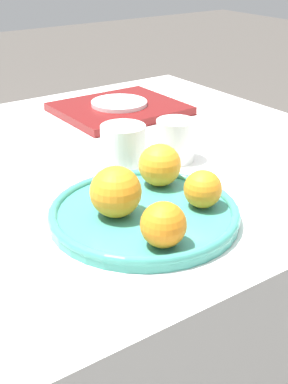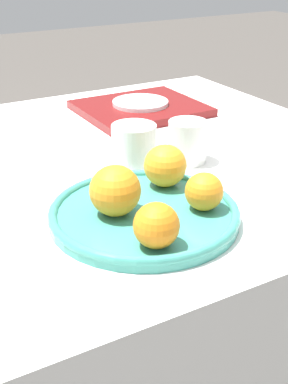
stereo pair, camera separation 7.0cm
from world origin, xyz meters
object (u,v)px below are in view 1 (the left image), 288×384
at_px(orange_1, 203,189).
at_px(orange_3, 163,225).
at_px(cup_0, 123,147).
at_px(serving_tray, 119,109).
at_px(orange_2, 160,165).
at_px(cup_1, 175,140).
at_px(orange_0, 116,192).
at_px(fruit_platter, 144,213).
at_px(side_plate, 119,103).

distance_m(orange_1, orange_3, 0.14).
bearing_deg(cup_0, orange_3, -113.31).
xyz_separation_m(orange_1, serving_tray, (0.19, 0.54, -0.04)).
distance_m(orange_2, cup_1, 0.16).
height_order(orange_0, orange_2, orange_0).
bearing_deg(orange_1, orange_2, 93.55).
distance_m(cup_0, cup_1, 0.11).
distance_m(fruit_platter, cup_1, 0.26).
distance_m(orange_0, orange_2, 0.13).
bearing_deg(orange_0, orange_1, -22.96).
bearing_deg(fruit_platter, orange_0, 161.79).
height_order(serving_tray, cup_1, cup_1).
relative_size(orange_2, side_plate, 0.52).
bearing_deg(serving_tray, cup_0, -121.41).
xyz_separation_m(orange_3, cup_1, (0.23, 0.27, -0.01)).
distance_m(serving_tray, side_plate, 0.02).
bearing_deg(serving_tray, orange_0, -123.24).
bearing_deg(orange_3, fruit_platter, 69.52).
xyz_separation_m(orange_1, cup_1, (0.11, 0.21, -0.01)).
bearing_deg(orange_3, side_plate, 62.48).
bearing_deg(cup_1, orange_1, -117.72).
distance_m(fruit_platter, orange_0, 0.06).
relative_size(fruit_platter, orange_1, 4.96).
bearing_deg(serving_tray, orange_2, -114.26).
bearing_deg(fruit_platter, side_plate, 61.17).
height_order(orange_1, cup_1, cup_1).
distance_m(orange_0, cup_1, 0.28).
distance_m(serving_tray, cup_1, 0.34).
bearing_deg(cup_1, serving_tray, 76.63).
xyz_separation_m(serving_tray, cup_0, (-0.18, -0.30, 0.03)).
xyz_separation_m(serving_tray, side_plate, (0.00, 0.00, 0.02)).
height_order(orange_0, side_plate, orange_0).
bearing_deg(orange_1, serving_tray, 70.70).
xyz_separation_m(orange_1, side_plate, (0.19, 0.54, -0.02)).
bearing_deg(orange_1, cup_1, 62.28).
xyz_separation_m(fruit_platter, orange_2, (0.08, 0.07, 0.04)).
bearing_deg(side_plate, orange_1, -109.30).
xyz_separation_m(fruit_platter, serving_tray, (0.27, 0.50, -0.00)).
relative_size(orange_0, orange_3, 1.23).
xyz_separation_m(orange_0, orange_1, (0.13, -0.05, -0.01)).
relative_size(serving_tray, cup_0, 3.41).
relative_size(orange_2, serving_tray, 0.25).
distance_m(orange_1, cup_0, 0.24).
height_order(fruit_platter, orange_3, orange_3).
bearing_deg(orange_3, serving_tray, 62.48).
height_order(fruit_platter, orange_0, orange_0).
xyz_separation_m(orange_2, side_plate, (0.19, 0.43, -0.03)).
distance_m(orange_2, serving_tray, 0.48).
relative_size(orange_1, cup_0, 0.70).
xyz_separation_m(fruit_platter, orange_3, (-0.04, -0.10, 0.04)).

